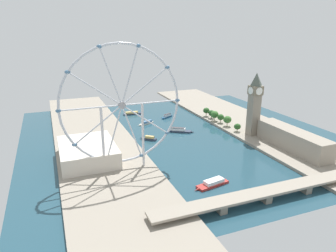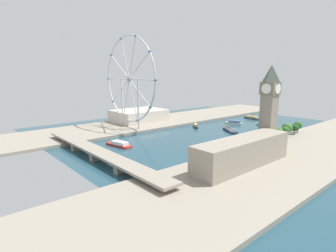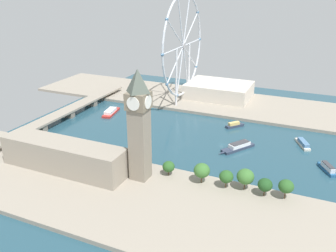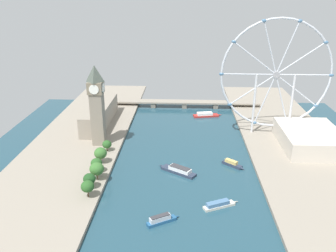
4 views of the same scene
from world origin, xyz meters
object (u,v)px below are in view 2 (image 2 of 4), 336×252
object	(u,v)px
parliament_block	(243,152)
ferris_wheel	(129,80)
tour_boat_2	(119,144)
tour_boat_1	(253,118)
tour_boat_5	(230,130)
tour_boat_3	(196,126)
clock_tower	(269,106)
riverside_hall	(139,115)
river_bridge	(98,152)
tour_boat_0	(234,122)
tour_boat_4	(266,124)

from	to	relation	value
parliament_block	ferris_wheel	distance (m)	192.61
ferris_wheel	tour_boat_2	size ratio (longest dim) A/B	3.28
parliament_block	tour_boat_2	bearing A→B (deg)	17.15
tour_boat_1	tour_boat_5	world-z (taller)	tour_boat_5
tour_boat_2	tour_boat_3	world-z (taller)	tour_boat_3
clock_tower	tour_boat_2	world-z (taller)	clock_tower
clock_tower	tour_boat_2	bearing A→B (deg)	40.75
parliament_block	riverside_hall	bearing A→B (deg)	-13.79
ferris_wheel	riverside_hall	distance (m)	69.71
river_bridge	tour_boat_2	distance (m)	44.45
riverside_hall	tour_boat_0	xyz separation A→B (m)	(-94.88, -102.54, -9.31)
clock_tower	ferris_wheel	world-z (taller)	ferris_wheel
clock_tower	tour_boat_5	size ratio (longest dim) A/B	2.31
tour_boat_0	tour_boat_3	size ratio (longest dim) A/B	1.41
river_bridge	tour_boat_5	xyz separation A→B (m)	(-3.93, -179.28, -3.89)
ferris_wheel	tour_boat_5	xyz separation A→B (m)	(-94.52, -87.83, -61.87)
parliament_block	tour_boat_1	world-z (taller)	parliament_block
ferris_wheel	riverside_hall	bearing A→B (deg)	-48.86
tour_boat_1	tour_boat_2	world-z (taller)	tour_boat_2
ferris_wheel	parliament_block	bearing A→B (deg)	174.27
clock_tower	tour_boat_3	distance (m)	136.14
tour_boat_1	tour_boat_2	xyz separation A→B (m)	(-4.21, 249.28, 0.14)
tour_boat_0	tour_boat_2	world-z (taller)	tour_boat_2
ferris_wheel	river_bridge	bearing A→B (deg)	134.73
tour_boat_1	tour_boat_5	bearing A→B (deg)	-68.75
riverside_hall	tour_boat_0	size ratio (longest dim) A/B	2.75
parliament_block	tour_boat_1	xyz separation A→B (m)	(124.73, -212.09, -11.80)
clock_tower	riverside_hall	bearing A→B (deg)	0.97
ferris_wheel	tour_boat_2	distance (m)	105.44
ferris_wheel	tour_boat_4	size ratio (longest dim) A/B	5.27
tour_boat_1	tour_boat_3	bearing A→B (deg)	-92.53
ferris_wheel	river_bridge	xyz separation A→B (m)	(-90.59, 91.45, -57.99)
riverside_hall	tour_boat_3	size ratio (longest dim) A/B	3.87
parliament_block	river_bridge	xyz separation A→B (m)	(94.37, 72.90, -7.54)
tour_boat_2	tour_boat_3	size ratio (longest dim) A/B	1.90
clock_tower	tour_boat_5	world-z (taller)	clock_tower
tour_boat_1	clock_tower	bearing A→B (deg)	-50.91
parliament_block	ferris_wheel	xyz separation A→B (m)	(184.96, -18.55, 50.45)
parliament_block	tour_boat_3	bearing A→B (deg)	-33.92
tour_boat_1	tour_boat_3	xyz separation A→B (m)	(12.21, 120.02, 0.13)
clock_tower	ferris_wheel	size ratio (longest dim) A/B	0.66
ferris_wheel	tour_boat_0	world-z (taller)	ferris_wheel
parliament_block	tour_boat_5	distance (m)	140.09
parliament_block	tour_boat_2	world-z (taller)	parliament_block
river_bridge	tour_boat_1	bearing A→B (deg)	-83.92
tour_boat_2	parliament_block	bearing A→B (deg)	-173.96
tour_boat_5	tour_boat_2	bearing A→B (deg)	-68.73
river_bridge	tour_boat_1	size ratio (longest dim) A/B	5.56
ferris_wheel	tour_boat_4	world-z (taller)	ferris_wheel
parliament_block	clock_tower	bearing A→B (deg)	-77.72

